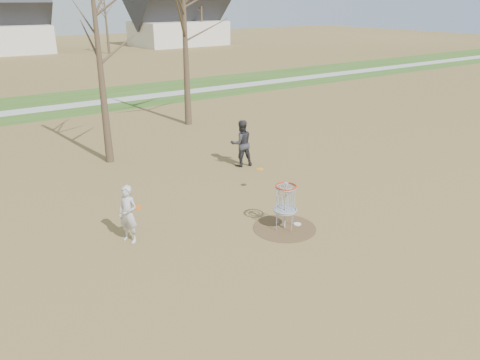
% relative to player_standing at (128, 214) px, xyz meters
% --- Properties ---
extents(ground, '(160.00, 160.00, 0.00)m').
position_rel_player_standing_xyz_m(ground, '(3.89, -1.78, -0.79)').
color(ground, brown).
rests_on(ground, ground).
extents(green_band, '(160.00, 8.00, 0.01)m').
position_rel_player_standing_xyz_m(green_band, '(3.89, 19.22, -0.79)').
color(green_band, '#2D5119').
rests_on(green_band, ground).
extents(footpath, '(160.00, 1.50, 0.01)m').
position_rel_player_standing_xyz_m(footpath, '(3.89, 18.22, -0.78)').
color(footpath, '#9E9E99').
rests_on(footpath, green_band).
extents(dirt_circle, '(1.80, 1.80, 0.01)m').
position_rel_player_standing_xyz_m(dirt_circle, '(3.89, -1.78, -0.79)').
color(dirt_circle, '#47331E').
rests_on(dirt_circle, ground).
extents(player_standing, '(0.61, 0.69, 1.59)m').
position_rel_player_standing_xyz_m(player_standing, '(0.00, 0.00, 0.00)').
color(player_standing, '#B6B6B6').
rests_on(player_standing, ground).
extents(player_throwing, '(1.02, 0.88, 1.81)m').
position_rel_player_standing_xyz_m(player_throwing, '(5.94, 3.31, 0.11)').
color(player_throwing, '#2C2C30').
rests_on(player_throwing, ground).
extents(disc_grounded, '(0.22, 0.22, 0.02)m').
position_rel_player_standing_xyz_m(disc_grounded, '(4.34, -1.83, -0.77)').
color(disc_grounded, silver).
rests_on(disc_grounded, dirt_circle).
extents(discs_in_play, '(4.95, 1.18, 0.24)m').
position_rel_player_standing_xyz_m(discs_in_play, '(2.68, 0.32, 0.11)').
color(discs_in_play, orange).
rests_on(discs_in_play, ground).
extents(disc_golf_basket, '(0.64, 0.64, 1.35)m').
position_rel_player_standing_xyz_m(disc_golf_basket, '(3.89, -1.78, 0.12)').
color(disc_golf_basket, '#9EA3AD').
rests_on(disc_golf_basket, ground).
extents(bare_trees, '(52.62, 44.98, 9.00)m').
position_rel_player_standing_xyz_m(bare_trees, '(5.67, 34.00, 4.55)').
color(bare_trees, '#382B1E').
rests_on(bare_trees, ground).
extents(houses_row, '(56.51, 10.01, 7.26)m').
position_rel_player_standing_xyz_m(houses_row, '(8.21, 50.78, 2.73)').
color(houses_row, silver).
rests_on(houses_row, ground).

